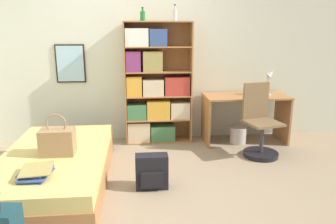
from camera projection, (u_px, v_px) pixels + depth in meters
The scene contains 13 objects.
ground_plane at pixel (124, 182), 3.68m from camera, with size 14.00×14.00×0.00m, color gray.
wall_back at pixel (125, 54), 4.86m from camera, with size 10.00×0.09×2.60m.
bed at pixel (56, 168), 3.58m from camera, with size 1.10×2.02×0.38m.
handbag at pixel (58, 141), 3.44m from camera, with size 0.35×0.22×0.44m.
book_stack_on_bed at pixel (36, 172), 2.96m from camera, with size 0.31×0.37×0.07m.
bookcase at pixel (154, 89), 4.82m from camera, with size 0.98×0.32×1.77m.
bottle_green at pixel (143, 16), 4.51m from camera, with size 0.07×0.07×0.18m.
bottle_brown at pixel (175, 15), 4.58m from camera, with size 0.06×0.06×0.23m.
desk at pixel (245, 109), 4.89m from camera, with size 1.22×0.59×0.72m.
desk_lamp at pixel (270, 78), 4.78m from camera, with size 0.18×0.13×0.39m.
desk_chair at pixel (260, 132), 4.39m from camera, with size 0.51×0.51×0.97m.
backpack at pixel (152, 172), 3.50m from camera, with size 0.35×0.19×0.38m.
waste_bin at pixel (238, 135), 4.91m from camera, with size 0.25×0.25×0.24m.
Camera 1 is at (0.18, -3.40, 1.68)m, focal length 35.00 mm.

